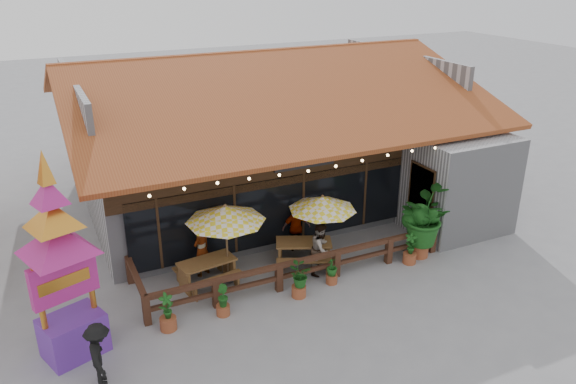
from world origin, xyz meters
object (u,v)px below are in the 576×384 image
thai_sign_tower (58,245)px  picnic_table_left (207,268)px  picnic_table_right (304,249)px  pedestrian (99,354)px  umbrella_right (322,204)px  tropical_plant (422,218)px  umbrella_left (226,214)px

thai_sign_tower → picnic_table_left: bearing=22.9°
picnic_table_right → pedestrian: bearing=-156.8°
picnic_table_left → thai_sign_tower: thai_sign_tower is taller
umbrella_right → picnic_table_right: umbrella_right is taller
picnic_table_right → umbrella_right: bearing=1.6°
picnic_table_left → tropical_plant: (7.06, -1.31, 0.86)m
tropical_plant → picnic_table_left: bearing=169.5°
picnic_table_left → tropical_plant: tropical_plant is taller
umbrella_left → thai_sign_tower: 5.11m
thai_sign_tower → pedestrian: bearing=-72.0°
umbrella_left → pedestrian: (-4.28, -3.11, -1.47)m
picnic_table_left → picnic_table_right: bearing=-3.5°
picnic_table_left → thai_sign_tower: 5.11m
picnic_table_right → pedestrian: 7.46m
umbrella_left → umbrella_right: 3.25m
umbrella_left → pedestrian: bearing=-144.0°
thai_sign_tower → umbrella_left: bearing=19.7°
umbrella_left → thai_sign_tower: bearing=-160.3°
picnic_table_left → pedestrian: 4.79m
umbrella_right → picnic_table_right: bearing=-178.4°
thai_sign_tower → pedestrian: (0.46, -1.41, -2.31)m
thai_sign_tower → tropical_plant: bearing=2.1°
umbrella_right → picnic_table_right: 1.64m
picnic_table_right → pedestrian: size_ratio=1.40×
pedestrian → umbrella_right: bearing=-65.4°
picnic_table_left → pedestrian: pedestrian is taller
picnic_table_right → tropical_plant: tropical_plant is taller
tropical_plant → umbrella_right: bearing=160.2°
tropical_plant → thai_sign_tower: bearing=-177.9°
tropical_plant → pedestrian: (-10.68, -1.82, -0.61)m
picnic_table_right → tropical_plant: size_ratio=0.92×
umbrella_left → picnic_table_left: (-0.67, 0.03, -1.72)m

